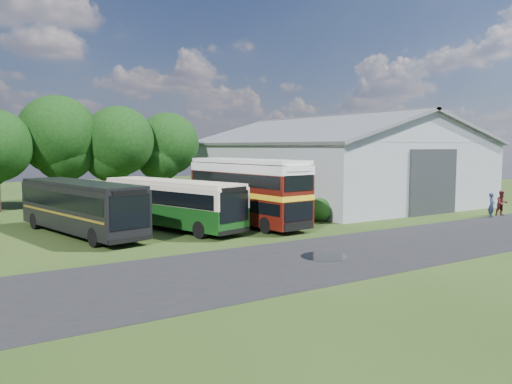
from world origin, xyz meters
TOP-DOWN VIEW (x-y plane):
  - ground at (0.00, 0.00)m, footprint 120.00×120.00m
  - asphalt_road at (3.00, -3.00)m, footprint 60.00×8.00m
  - puddle at (-1.50, -3.00)m, footprint 2.20×2.20m
  - storage_shed at (15.00, 15.98)m, footprint 18.80×24.80m
  - tree_mid at (-8.00, 24.80)m, footprint 6.80×6.80m
  - tree_right_a at (-3.00, 23.80)m, footprint 6.26×6.26m
  - tree_right_b at (2.00, 24.60)m, footprint 5.98×5.98m
  - shrub_front at (5.60, 6.00)m, footprint 1.70×1.70m
  - shrub_mid at (5.60, 8.00)m, footprint 1.60×1.60m
  - shrub_back at (5.60, 10.00)m, footprint 1.80×1.80m
  - bus_green_single at (-4.39, 8.46)m, footprint 5.54×11.39m
  - bus_maroon_double at (0.48, 7.27)m, footprint 3.56×10.36m
  - bus_dark_single at (-9.79, 9.25)m, footprint 4.97×11.66m
  - visitor_a at (17.27, 0.54)m, footprint 0.77×0.65m
  - visitor_b at (18.83, 0.72)m, footprint 1.12×1.02m

SIDE VIEW (x-z plane):
  - ground at x=0.00m, z-range 0.00..0.00m
  - asphalt_road at x=3.00m, z-range -0.01..0.01m
  - puddle at x=-1.50m, z-range -0.01..0.01m
  - shrub_front at x=5.60m, z-range -0.85..0.85m
  - shrub_mid at x=5.60m, z-range -0.80..0.80m
  - shrub_back at x=5.60m, z-range -0.90..0.90m
  - visitor_a at x=17.27m, z-range 0.00..1.80m
  - visitor_b at x=18.83m, z-range 0.00..1.87m
  - bus_green_single at x=-4.39m, z-range 0.10..3.16m
  - bus_dark_single at x=-9.79m, z-range 0.10..3.23m
  - bus_maroon_double at x=0.48m, z-range 0.00..4.36m
  - storage_shed at x=15.00m, z-range 0.09..8.24m
  - tree_right_b at x=2.00m, z-range 1.21..9.66m
  - tree_right_a at x=-3.00m, z-range 1.27..10.10m
  - tree_mid at x=-8.00m, z-range 1.38..10.98m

